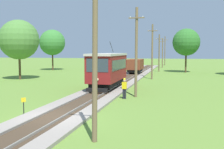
{
  "coord_description": "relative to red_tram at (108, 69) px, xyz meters",
  "views": [
    {
      "loc": [
        7.19,
        -14.86,
        4.11
      ],
      "look_at": [
        0.78,
        11.8,
        1.72
      ],
      "focal_mm": 43.91,
      "sensor_mm": 36.0,
      "label": 1
    }
  ],
  "objects": [
    {
      "name": "utility_pole_foreground",
      "position": [
        3.59,
        -16.37,
        2.09
      ],
      "size": [
        1.4,
        0.54,
        8.37
      ],
      "color": "brown",
      "rests_on": "ground"
    },
    {
      "name": "tree_right_far",
      "position": [
        -18.53,
        25.22,
        3.63
      ],
      "size": [
        5.37,
        5.37,
        8.52
      ],
      "color": "#4C3823",
      "rests_on": "ground"
    },
    {
      "name": "gravel_pile",
      "position": [
        -3.73,
        17.9,
        -1.55
      ],
      "size": [
        2.53,
        2.53,
        1.29
      ],
      "primitive_type": "cone",
      "color": "#9E998E",
      "rests_on": "ground"
    },
    {
      "name": "utility_pole_far",
      "position": [
        3.59,
        26.53,
        1.55
      ],
      "size": [
        1.4,
        0.27,
        7.3
      ],
      "color": "brown",
      "rests_on": "ground"
    },
    {
      "name": "track_ballast",
      "position": [
        -0.0,
        -13.22,
        -2.1
      ],
      "size": [
        4.2,
        120.0,
        0.18
      ],
      "primitive_type": "cube",
      "color": "gray",
      "rests_on": "ground"
    },
    {
      "name": "rail_right",
      "position": [
        0.72,
        -13.22,
        -1.94
      ],
      "size": [
        0.07,
        120.0,
        0.14
      ],
      "primitive_type": "cube",
      "color": "gray",
      "rests_on": "track_ballast"
    },
    {
      "name": "utility_pole_near_tram",
      "position": [
        3.59,
        -3.92,
        1.87
      ],
      "size": [
        1.4,
        0.6,
        7.94
      ],
      "color": "brown",
      "rests_on": "ground"
    },
    {
      "name": "utility_pole_horizon",
      "position": [
        3.59,
        51.18,
        1.98
      ],
      "size": [
        1.4,
        0.49,
        8.15
      ],
      "color": "brown",
      "rests_on": "ground"
    },
    {
      "name": "trackside_signal_marker",
      "position": [
        -2.16,
        -12.93,
        -1.53
      ],
      "size": [
        0.21,
        0.21,
        1.18
      ],
      "color": "black",
      "rests_on": "ground"
    },
    {
      "name": "track_worker",
      "position": [
        2.79,
        -5.3,
        -1.21
      ],
      "size": [
        0.39,
        0.26,
        1.78
      ],
      "rotation": [
        0.0,
        0.0,
        -1.62
      ],
      "color": "black",
      "rests_on": "ground"
    },
    {
      "name": "rail_left",
      "position": [
        -0.72,
        -13.22,
        -1.94
      ],
      "size": [
        0.07,
        120.0,
        0.14
      ],
      "primitive_type": "cube",
      "color": "gray",
      "rests_on": "track_ballast"
    },
    {
      "name": "tree_left_near",
      "position": [
        -14.82,
        6.88,
        3.47
      ],
      "size": [
        5.64,
        5.64,
        8.49
      ],
      "color": "#4C3823",
      "rests_on": "ground"
    },
    {
      "name": "sleeper_bed",
      "position": [
        -0.0,
        -13.22,
        -2.01
      ],
      "size": [
        2.04,
        120.0,
        0.01
      ],
      "primitive_type": "cube",
      "color": "#423323",
      "rests_on": "track_ballast"
    },
    {
      "name": "freight_car",
      "position": [
        -0.0,
        19.02,
        -0.64
      ],
      "size": [
        2.4,
        5.2,
        2.31
      ],
      "color": "brown",
      "rests_on": "rail_right"
    },
    {
      "name": "utility_pole_mid",
      "position": [
        3.59,
        11.62,
        1.85
      ],
      "size": [
        1.4,
        0.51,
        7.9
      ],
      "color": "brown",
      "rests_on": "ground"
    },
    {
      "name": "utility_pole_distant",
      "position": [
        3.59,
        38.83,
        1.47
      ],
      "size": [
        1.4,
        0.27,
        7.13
      ],
      "color": "brown",
      "rests_on": "ground"
    },
    {
      "name": "red_tram",
      "position": [
        0.0,
        0.0,
        0.0
      ],
      "size": [
        2.6,
        8.54,
        4.79
      ],
      "color": "maroon",
      "rests_on": "rail_right"
    },
    {
      "name": "tree_horizon",
      "position": [
        8.67,
        25.43,
        3.51
      ],
      "size": [
        5.09,
        5.09,
        8.26
      ],
      "color": "#4C3823",
      "rests_on": "ground"
    },
    {
      "name": "ground_plane",
      "position": [
        -0.0,
        -13.22,
        -2.19
      ],
      "size": [
        260.0,
        260.0,
        0.0
      ],
      "primitive_type": "plane",
      "color": "olive"
    }
  ]
}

